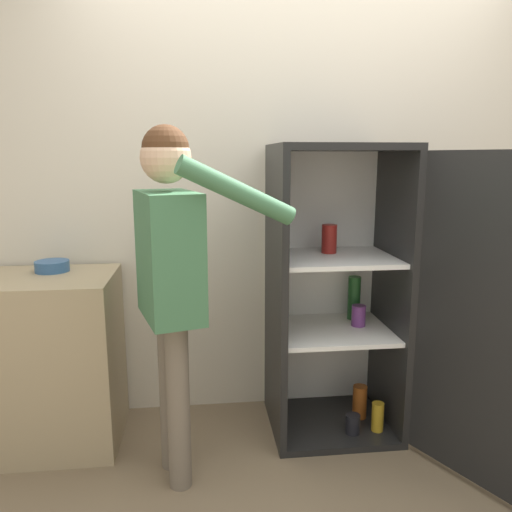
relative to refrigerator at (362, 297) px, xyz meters
name	(u,v)px	position (x,y,z in m)	size (l,w,h in m)	color
ground_plane	(331,502)	(-0.29, -0.55, -0.77)	(12.00, 12.00, 0.00)	#7A664C
wall_back	(293,194)	(-0.29, 0.43, 0.51)	(7.00, 0.06, 2.55)	beige
refrigerator	(362,297)	(0.00, 0.00, 0.00)	(1.01, 1.19, 1.55)	black
person	(171,262)	(-0.96, -0.27, 0.27)	(0.71, 0.52, 1.62)	#726656
counter	(40,361)	(-1.67, 0.10, -0.32)	(0.79, 0.55, 0.90)	tan
bowl	(52,266)	(-1.60, 0.21, 0.16)	(0.17, 0.17, 0.06)	#335B8E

